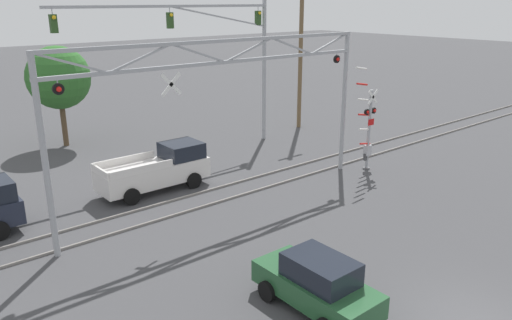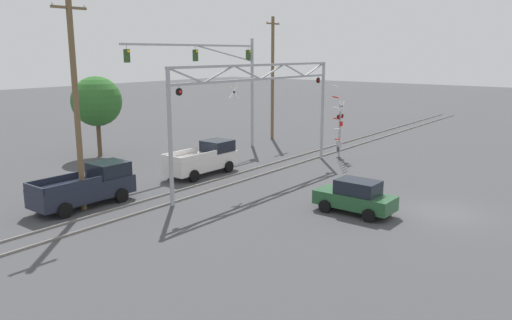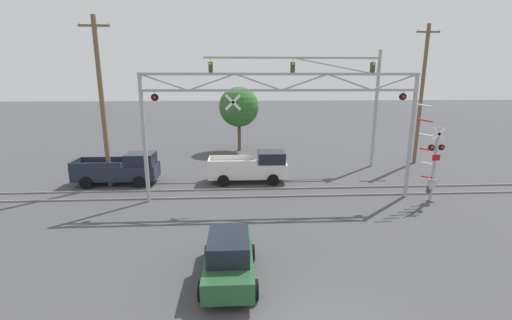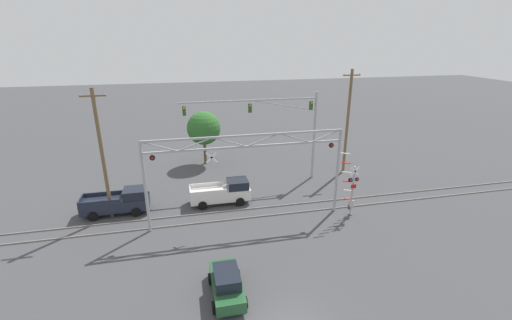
{
  "view_description": "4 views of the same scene",
  "coord_description": "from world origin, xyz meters",
  "px_view_note": "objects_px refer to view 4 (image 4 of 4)",
  "views": [
    {
      "loc": [
        -12.0,
        -5.13,
        8.53
      ],
      "look_at": [
        1.66,
        11.37,
        1.64
      ],
      "focal_mm": 35.0,
      "sensor_mm": 36.0,
      "label": 1
    },
    {
      "loc": [
        -24.11,
        -7.26,
        7.72
      ],
      "look_at": [
        -2.14,
        9.97,
        1.68
      ],
      "focal_mm": 35.0,
      "sensor_mm": 36.0,
      "label": 2
    },
    {
      "loc": [
        -2.39,
        -7.24,
        6.76
      ],
      "look_at": [
        -1.21,
        13.89,
        1.7
      ],
      "focal_mm": 24.0,
      "sensor_mm": 36.0,
      "label": 3
    },
    {
      "loc": [
        -4.49,
        -12.18,
        13.76
      ],
      "look_at": [
        1.31,
        14.03,
        4.02
      ],
      "focal_mm": 24.0,
      "sensor_mm": 36.0,
      "label": 4
    }
  ],
  "objects_px": {
    "pickup_truck_lead": "(223,192)",
    "background_tree_beyond_span": "(204,128)",
    "crossing_signal_mast": "(351,192)",
    "sedan_waiting": "(227,283)",
    "pickup_truck_following": "(119,202)",
    "traffic_signal_span": "(285,121)",
    "utility_pole_right": "(348,121)",
    "utility_pole_left": "(102,154)",
    "crossing_gantry": "(246,160)"
  },
  "relations": [
    {
      "from": "background_tree_beyond_span",
      "to": "crossing_gantry",
      "type": "bearing_deg",
      "value": -80.98
    },
    {
      "from": "pickup_truck_following",
      "to": "background_tree_beyond_span",
      "type": "distance_m",
      "value": 13.28
    },
    {
      "from": "crossing_signal_mast",
      "to": "pickup_truck_following",
      "type": "relative_size",
      "value": 1.04
    },
    {
      "from": "traffic_signal_span",
      "to": "sedan_waiting",
      "type": "distance_m",
      "value": 17.87
    },
    {
      "from": "crossing_gantry",
      "to": "utility_pole_right",
      "type": "height_order",
      "value": "utility_pole_right"
    },
    {
      "from": "crossing_signal_mast",
      "to": "sedan_waiting",
      "type": "xyz_separation_m",
      "value": [
        -11.03,
        -7.01,
        -1.26
      ]
    },
    {
      "from": "utility_pole_left",
      "to": "background_tree_beyond_span",
      "type": "height_order",
      "value": "utility_pole_left"
    },
    {
      "from": "pickup_truck_lead",
      "to": "background_tree_beyond_span",
      "type": "distance_m",
      "value": 10.75
    },
    {
      "from": "pickup_truck_lead",
      "to": "utility_pole_left",
      "type": "xyz_separation_m",
      "value": [
        -9.14,
        -0.45,
        4.33
      ]
    },
    {
      "from": "crossing_signal_mast",
      "to": "pickup_truck_lead",
      "type": "relative_size",
      "value": 1.06
    },
    {
      "from": "traffic_signal_span",
      "to": "utility_pole_right",
      "type": "distance_m",
      "value": 7.05
    },
    {
      "from": "pickup_truck_lead",
      "to": "background_tree_beyond_span",
      "type": "bearing_deg",
      "value": 94.09
    },
    {
      "from": "crossing_gantry",
      "to": "sedan_waiting",
      "type": "relative_size",
      "value": 3.88
    },
    {
      "from": "crossing_gantry",
      "to": "utility_pole_left",
      "type": "bearing_deg",
      "value": 164.07
    },
    {
      "from": "crossing_gantry",
      "to": "sedan_waiting",
      "type": "height_order",
      "value": "crossing_gantry"
    },
    {
      "from": "crossing_signal_mast",
      "to": "utility_pole_left",
      "type": "height_order",
      "value": "utility_pole_left"
    },
    {
      "from": "crossing_signal_mast",
      "to": "sedan_waiting",
      "type": "bearing_deg",
      "value": -147.54
    },
    {
      "from": "crossing_signal_mast",
      "to": "traffic_signal_span",
      "type": "xyz_separation_m",
      "value": [
        -3.18,
        8.14,
        4.05
      ]
    },
    {
      "from": "sedan_waiting",
      "to": "pickup_truck_following",
      "type": "bearing_deg",
      "value": 122.55
    },
    {
      "from": "utility_pole_right",
      "to": "background_tree_beyond_span",
      "type": "distance_m",
      "value": 15.46
    },
    {
      "from": "pickup_truck_lead",
      "to": "utility_pole_right",
      "type": "relative_size",
      "value": 0.48
    },
    {
      "from": "crossing_signal_mast",
      "to": "pickup_truck_lead",
      "type": "distance_m",
      "value": 10.77
    },
    {
      "from": "crossing_gantry",
      "to": "utility_pole_left",
      "type": "xyz_separation_m",
      "value": [
        -10.58,
        3.02,
        0.22
      ]
    },
    {
      "from": "pickup_truck_following",
      "to": "background_tree_beyond_span",
      "type": "relative_size",
      "value": 0.87
    },
    {
      "from": "pickup_truck_following",
      "to": "sedan_waiting",
      "type": "relative_size",
      "value": 1.36
    },
    {
      "from": "pickup_truck_lead",
      "to": "utility_pole_right",
      "type": "distance_m",
      "value": 14.99
    },
    {
      "from": "pickup_truck_lead",
      "to": "sedan_waiting",
      "type": "height_order",
      "value": "pickup_truck_lead"
    },
    {
      "from": "sedan_waiting",
      "to": "background_tree_beyond_span",
      "type": "bearing_deg",
      "value": 88.59
    },
    {
      "from": "pickup_truck_lead",
      "to": "pickup_truck_following",
      "type": "relative_size",
      "value": 0.98
    },
    {
      "from": "crossing_signal_mast",
      "to": "pickup_truck_following",
      "type": "bearing_deg",
      "value": 166.46
    },
    {
      "from": "pickup_truck_lead",
      "to": "utility_pole_left",
      "type": "relative_size",
      "value": 0.5
    },
    {
      "from": "traffic_signal_span",
      "to": "pickup_truck_following",
      "type": "height_order",
      "value": "traffic_signal_span"
    },
    {
      "from": "pickup_truck_following",
      "to": "background_tree_beyond_span",
      "type": "xyz_separation_m",
      "value": [
        7.83,
        10.25,
        3.16
      ]
    },
    {
      "from": "utility_pole_left",
      "to": "utility_pole_right",
      "type": "xyz_separation_m",
      "value": [
        22.7,
        4.95,
        0.21
      ]
    },
    {
      "from": "traffic_signal_span",
      "to": "sedan_waiting",
      "type": "relative_size",
      "value": 3.37
    },
    {
      "from": "background_tree_beyond_span",
      "to": "utility_pole_right",
      "type": "bearing_deg",
      "value": -21.9
    },
    {
      "from": "sedan_waiting",
      "to": "utility_pole_right",
      "type": "xyz_separation_m",
      "value": [
        14.82,
        15.93,
        4.7
      ]
    },
    {
      "from": "traffic_signal_span",
      "to": "utility_pole_left",
      "type": "height_order",
      "value": "utility_pole_left"
    },
    {
      "from": "traffic_signal_span",
      "to": "pickup_truck_lead",
      "type": "distance_m",
      "value": 9.15
    },
    {
      "from": "crossing_gantry",
      "to": "pickup_truck_lead",
      "type": "height_order",
      "value": "crossing_gantry"
    },
    {
      "from": "crossing_gantry",
      "to": "utility_pole_right",
      "type": "xyz_separation_m",
      "value": [
        12.11,
        7.97,
        0.44
      ]
    },
    {
      "from": "utility_pole_left",
      "to": "traffic_signal_span",
      "type": "bearing_deg",
      "value": 14.88
    },
    {
      "from": "pickup_truck_following",
      "to": "sedan_waiting",
      "type": "xyz_separation_m",
      "value": [
        7.29,
        -11.42,
        -0.15
      ]
    },
    {
      "from": "sedan_waiting",
      "to": "crossing_signal_mast",
      "type": "bearing_deg",
      "value": 32.46
    },
    {
      "from": "crossing_signal_mast",
      "to": "background_tree_beyond_span",
      "type": "height_order",
      "value": "background_tree_beyond_span"
    },
    {
      "from": "pickup_truck_following",
      "to": "utility_pole_right",
      "type": "bearing_deg",
      "value": 11.5
    },
    {
      "from": "crossing_signal_mast",
      "to": "traffic_signal_span",
      "type": "bearing_deg",
      "value": 111.37
    },
    {
      "from": "crossing_gantry",
      "to": "traffic_signal_span",
      "type": "height_order",
      "value": "traffic_signal_span"
    },
    {
      "from": "crossing_gantry",
      "to": "utility_pole_left",
      "type": "distance_m",
      "value": 11.01
    },
    {
      "from": "traffic_signal_span",
      "to": "crossing_signal_mast",
      "type": "bearing_deg",
      "value": -68.63
    }
  ]
}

